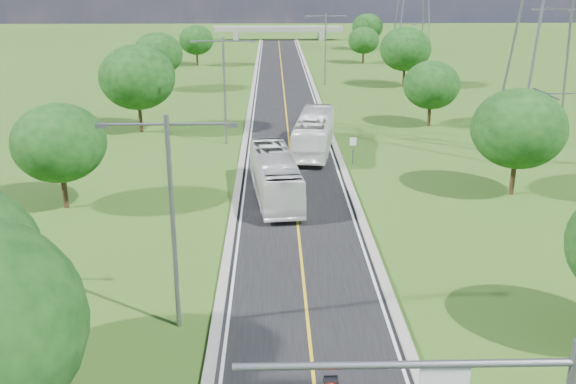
% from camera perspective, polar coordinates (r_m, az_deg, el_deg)
% --- Properties ---
extents(ground, '(260.00, 260.00, 0.00)m').
position_cam_1_polar(ground, '(75.92, -0.19, 7.23)').
color(ground, '#375919').
rests_on(ground, ground).
extents(road, '(8.00, 150.00, 0.06)m').
position_cam_1_polar(road, '(81.79, -0.28, 8.11)').
color(road, black).
rests_on(road, ground).
extents(curb_left, '(0.50, 150.00, 0.22)m').
position_cam_1_polar(curb_left, '(81.80, -3.29, 8.14)').
color(curb_left, gray).
rests_on(curb_left, ground).
extents(curb_right, '(0.50, 150.00, 0.22)m').
position_cam_1_polar(curb_right, '(81.97, 2.72, 8.17)').
color(curb_right, gray).
rests_on(curb_right, ground).
extents(speed_limit_sign, '(0.55, 0.09, 2.40)m').
position_cam_1_polar(speed_limit_sign, '(54.53, 5.79, 4.09)').
color(speed_limit_sign, slate).
rests_on(speed_limit_sign, ground).
extents(overpass, '(30.00, 3.00, 3.20)m').
position_cam_1_polar(overpass, '(154.84, -0.85, 14.23)').
color(overpass, gray).
rests_on(overpass, ground).
extents(streetlight_near_left, '(5.90, 0.25, 10.00)m').
position_cam_1_polar(streetlight_near_left, '(28.36, -10.30, -1.25)').
color(streetlight_near_left, slate).
rests_on(streetlight_near_left, ground).
extents(streetlight_mid_left, '(5.90, 0.25, 10.00)m').
position_cam_1_polar(streetlight_mid_left, '(60.22, -5.69, 9.75)').
color(streetlight_mid_left, slate).
rests_on(streetlight_mid_left, ground).
extents(streetlight_far_right, '(5.90, 0.25, 10.00)m').
position_cam_1_polar(streetlight_far_right, '(93.08, 3.35, 13.11)').
color(streetlight_far_right, slate).
rests_on(streetlight_far_right, ground).
extents(tree_lb, '(6.30, 6.30, 7.33)m').
position_cam_1_polar(tree_lb, '(46.00, -19.69, 4.13)').
color(tree_lb, black).
rests_on(tree_lb, ground).
extents(tree_lc, '(7.56, 7.56, 8.79)m').
position_cam_1_polar(tree_lc, '(66.42, -13.25, 9.90)').
color(tree_lc, black).
rests_on(tree_lc, ground).
extents(tree_ld, '(6.72, 6.72, 7.82)m').
position_cam_1_polar(tree_ld, '(90.24, -11.49, 11.95)').
color(tree_ld, black).
rests_on(tree_ld, ground).
extents(tree_le, '(5.88, 5.88, 6.84)m').
position_cam_1_polar(tree_le, '(113.57, -8.16, 13.23)').
color(tree_le, black).
rests_on(tree_le, ground).
extents(tree_rb, '(6.72, 6.72, 7.82)m').
position_cam_1_polar(tree_rb, '(48.82, 19.82, 5.32)').
color(tree_rb, black).
rests_on(tree_rb, ground).
extents(tree_rc, '(5.88, 5.88, 6.84)m').
position_cam_1_polar(tree_rc, '(69.24, 12.63, 9.26)').
color(tree_rc, black).
rests_on(tree_rc, ground).
extents(tree_rd, '(7.14, 7.14, 8.30)m').
position_cam_1_polar(tree_rd, '(92.74, 10.40, 12.39)').
color(tree_rd, black).
rests_on(tree_rd, ground).
extents(tree_re, '(5.46, 5.46, 6.35)m').
position_cam_1_polar(tree_re, '(115.98, 6.74, 13.25)').
color(tree_re, black).
rests_on(tree_re, ground).
extents(tree_rf, '(6.30, 6.30, 7.33)m').
position_cam_1_polar(tree_rf, '(136.13, 7.08, 14.36)').
color(tree_rf, black).
rests_on(tree_rf, ground).
extents(bus_outbound, '(4.68, 12.62, 3.43)m').
position_cam_1_polar(bus_outbound, '(58.15, 2.34, 5.30)').
color(bus_outbound, white).
rests_on(bus_outbound, road).
extents(bus_inbound, '(3.98, 11.88, 3.25)m').
position_cam_1_polar(bus_inbound, '(46.09, -1.17, 1.46)').
color(bus_inbound, silver).
rests_on(bus_inbound, road).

